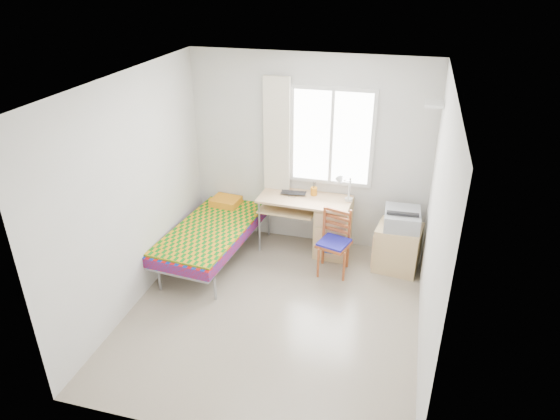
# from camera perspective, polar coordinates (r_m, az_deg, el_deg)

# --- Properties ---
(floor) EXTENTS (3.50, 3.50, 0.00)m
(floor) POSITION_cam_1_polar(r_m,az_deg,el_deg) (5.81, -0.70, -11.54)
(floor) COLOR #BCAD93
(floor) RESTS_ON ground
(ceiling) EXTENTS (3.50, 3.50, 0.00)m
(ceiling) POSITION_cam_1_polar(r_m,az_deg,el_deg) (4.67, -0.88, 14.41)
(ceiling) COLOR white
(ceiling) RESTS_ON wall_back
(wall_back) EXTENTS (3.20, 0.00, 3.20)m
(wall_back) POSITION_cam_1_polar(r_m,az_deg,el_deg) (6.67, 3.30, 6.53)
(wall_back) COLOR silver
(wall_back) RESTS_ON ground
(wall_left) EXTENTS (0.00, 3.50, 3.50)m
(wall_left) POSITION_cam_1_polar(r_m,az_deg,el_deg) (5.71, -16.44, 1.86)
(wall_left) COLOR silver
(wall_left) RESTS_ON ground
(wall_right) EXTENTS (0.00, 3.50, 3.50)m
(wall_right) POSITION_cam_1_polar(r_m,az_deg,el_deg) (4.97, 17.30, -2.13)
(wall_right) COLOR silver
(wall_right) RESTS_ON ground
(window) EXTENTS (1.10, 0.04, 1.30)m
(window) POSITION_cam_1_polar(r_m,az_deg,el_deg) (6.52, 5.92, 8.27)
(window) COLOR white
(window) RESTS_ON wall_back
(curtain) EXTENTS (0.35, 0.05, 1.70)m
(curtain) POSITION_cam_1_polar(r_m,az_deg,el_deg) (6.65, -0.36, 7.87)
(curtain) COLOR #F8EBCD
(curtain) RESTS_ON wall_back
(floating_shelf) EXTENTS (0.20, 0.32, 0.03)m
(floating_shelf) POSITION_cam_1_polar(r_m,az_deg,el_deg) (5.97, 17.20, 11.53)
(floating_shelf) COLOR white
(floating_shelf) RESTS_ON wall_right
(bed) EXTENTS (1.07, 2.00, 0.83)m
(bed) POSITION_cam_1_polar(r_m,az_deg,el_deg) (6.66, -7.51, -2.17)
(bed) COLOR #94969C
(bed) RESTS_ON floor
(desk) EXTENTS (1.25, 0.61, 0.77)m
(desk) POSITION_cam_1_polar(r_m,az_deg,el_deg) (6.73, 5.52, -1.65)
(desk) COLOR tan
(desk) RESTS_ON floor
(chair) EXTENTS (0.45, 0.45, 0.84)m
(chair) POSITION_cam_1_polar(r_m,az_deg,el_deg) (6.30, 6.35, -3.20)
(chair) COLOR #A64E20
(chair) RESTS_ON floor
(cabinet) EXTENTS (0.61, 0.56, 0.60)m
(cabinet) POSITION_cam_1_polar(r_m,az_deg,el_deg) (6.57, 13.27, -4.20)
(cabinet) COLOR tan
(cabinet) RESTS_ON floor
(printer) EXTENTS (0.45, 0.52, 0.22)m
(printer) POSITION_cam_1_polar(r_m,az_deg,el_deg) (6.41, 13.79, -0.93)
(printer) COLOR #ADB0B5
(printer) RESTS_ON cabinet
(laptop) EXTENTS (0.35, 0.24, 0.03)m
(laptop) POSITION_cam_1_polar(r_m,az_deg,el_deg) (6.68, 1.48, 1.76)
(laptop) COLOR black
(laptop) RESTS_ON desk
(pen_cup) EXTENTS (0.11, 0.11, 0.11)m
(pen_cup) POSITION_cam_1_polar(r_m,az_deg,el_deg) (6.70, 3.88, 2.15)
(pen_cup) COLOR orange
(pen_cup) RESTS_ON desk
(task_lamp) EXTENTS (0.22, 0.32, 0.40)m
(task_lamp) POSITION_cam_1_polar(r_m,az_deg,el_deg) (6.41, 7.28, 2.77)
(task_lamp) COLOR white
(task_lamp) RESTS_ON desk
(book) EXTENTS (0.24, 0.26, 0.02)m
(book) POSITION_cam_1_polar(r_m,az_deg,el_deg) (6.73, 0.84, 0.17)
(book) COLOR gray
(book) RESTS_ON desk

